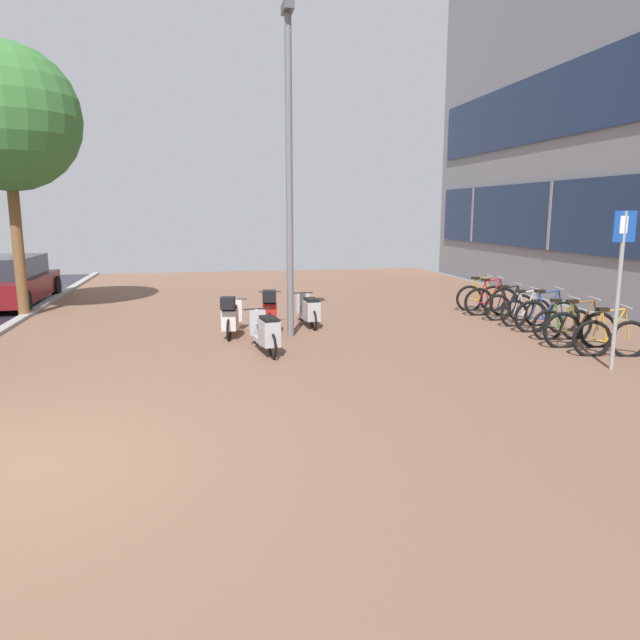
{
  "coord_description": "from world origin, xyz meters",
  "views": [
    {
      "loc": [
        2.0,
        -6.26,
        2.62
      ],
      "look_at": [
        3.58,
        1.6,
        1.14
      ],
      "focal_mm": 33.06,
      "sensor_mm": 36.0,
      "label": 1
    }
  ],
  "objects_px": {
    "lamp_post": "(289,161)",
    "street_tree": "(6,118)",
    "bicycle_rack_03": "(547,316)",
    "bicycle_rack_07": "(481,298)",
    "scooter_mid": "(309,311)",
    "scooter_far": "(270,311)",
    "parking_sign": "(620,274)",
    "bicycle_rack_01": "(580,330)",
    "scooter_extra": "(266,333)",
    "bicycle_rack_04": "(526,312)",
    "bicycle_rack_02": "(562,324)",
    "bicycle_rack_06": "(491,301)",
    "bicycle_rack_00": "(610,338)",
    "bicycle_rack_05": "(509,307)",
    "scooter_near": "(231,317)",
    "parked_car_far": "(9,282)"
  },
  "relations": [
    {
      "from": "scooter_near",
      "to": "scooter_extra",
      "type": "height_order",
      "value": "scooter_near"
    },
    {
      "from": "bicycle_rack_03",
      "to": "bicycle_rack_02",
      "type": "bearing_deg",
      "value": -98.62
    },
    {
      "from": "bicycle_rack_04",
      "to": "scooter_far",
      "type": "relative_size",
      "value": 0.67
    },
    {
      "from": "bicycle_rack_01",
      "to": "scooter_far",
      "type": "relative_size",
      "value": 0.77
    },
    {
      "from": "bicycle_rack_03",
      "to": "scooter_extra",
      "type": "bearing_deg",
      "value": -173.53
    },
    {
      "from": "bicycle_rack_00",
      "to": "bicycle_rack_07",
      "type": "relative_size",
      "value": 1.02
    },
    {
      "from": "street_tree",
      "to": "bicycle_rack_07",
      "type": "bearing_deg",
      "value": -7.06
    },
    {
      "from": "scooter_far",
      "to": "parking_sign",
      "type": "distance_m",
      "value": 6.9
    },
    {
      "from": "parked_car_far",
      "to": "lamp_post",
      "type": "relative_size",
      "value": 0.67
    },
    {
      "from": "bicycle_rack_04",
      "to": "scooter_mid",
      "type": "bearing_deg",
      "value": 168.97
    },
    {
      "from": "bicycle_rack_03",
      "to": "scooter_extra",
      "type": "relative_size",
      "value": 0.81
    },
    {
      "from": "bicycle_rack_07",
      "to": "scooter_mid",
      "type": "distance_m",
      "value": 5.05
    },
    {
      "from": "bicycle_rack_05",
      "to": "lamp_post",
      "type": "distance_m",
      "value": 6.45
    },
    {
      "from": "scooter_mid",
      "to": "parked_car_far",
      "type": "xyz_separation_m",
      "value": [
        -7.79,
        4.87,
        0.29
      ]
    },
    {
      "from": "bicycle_rack_04",
      "to": "scooter_far",
      "type": "distance_m",
      "value": 5.9
    },
    {
      "from": "lamp_post",
      "to": "street_tree",
      "type": "bearing_deg",
      "value": 149.29
    },
    {
      "from": "scooter_far",
      "to": "parked_car_far",
      "type": "height_order",
      "value": "parked_car_far"
    },
    {
      "from": "bicycle_rack_07",
      "to": "parked_car_far",
      "type": "xyz_separation_m",
      "value": [
        -12.68,
        3.62,
        0.31
      ]
    },
    {
      "from": "bicycle_rack_03",
      "to": "bicycle_rack_07",
      "type": "height_order",
      "value": "bicycle_rack_03"
    },
    {
      "from": "bicycle_rack_02",
      "to": "bicycle_rack_03",
      "type": "xyz_separation_m",
      "value": [
        0.11,
        0.74,
        0.03
      ]
    },
    {
      "from": "scooter_near",
      "to": "street_tree",
      "type": "relative_size",
      "value": 0.25
    },
    {
      "from": "bicycle_rack_03",
      "to": "bicycle_rack_00",
      "type": "bearing_deg",
      "value": -92.73
    },
    {
      "from": "bicycle_rack_05",
      "to": "bicycle_rack_03",
      "type": "bearing_deg",
      "value": -86.69
    },
    {
      "from": "bicycle_rack_00",
      "to": "scooter_near",
      "type": "bearing_deg",
      "value": 155.11
    },
    {
      "from": "bicycle_rack_03",
      "to": "bicycle_rack_05",
      "type": "height_order",
      "value": "bicycle_rack_03"
    },
    {
      "from": "parking_sign",
      "to": "bicycle_rack_04",
      "type": "bearing_deg",
      "value": 80.94
    },
    {
      "from": "scooter_mid",
      "to": "street_tree",
      "type": "distance_m",
      "value": 8.59
    },
    {
      "from": "bicycle_rack_02",
      "to": "parking_sign",
      "type": "bearing_deg",
      "value": -103.81
    },
    {
      "from": "bicycle_rack_02",
      "to": "bicycle_rack_06",
      "type": "height_order",
      "value": "bicycle_rack_06"
    },
    {
      "from": "bicycle_rack_00",
      "to": "bicycle_rack_01",
      "type": "relative_size",
      "value": 0.94
    },
    {
      "from": "bicycle_rack_04",
      "to": "street_tree",
      "type": "xyz_separation_m",
      "value": [
        -11.76,
        3.66,
        4.48
      ]
    },
    {
      "from": "parking_sign",
      "to": "lamp_post",
      "type": "distance_m",
      "value": 6.46
    },
    {
      "from": "bicycle_rack_04",
      "to": "bicycle_rack_06",
      "type": "bearing_deg",
      "value": 94.08
    },
    {
      "from": "bicycle_rack_05",
      "to": "bicycle_rack_06",
      "type": "distance_m",
      "value": 0.74
    },
    {
      "from": "bicycle_rack_05",
      "to": "scooter_mid",
      "type": "height_order",
      "value": "bicycle_rack_05"
    },
    {
      "from": "scooter_mid",
      "to": "scooter_far",
      "type": "xyz_separation_m",
      "value": [
        -0.96,
        -0.42,
        0.08
      ]
    },
    {
      "from": "scooter_mid",
      "to": "lamp_post",
      "type": "xyz_separation_m",
      "value": [
        -0.59,
        -1.01,
        3.25
      ]
    },
    {
      "from": "bicycle_rack_03",
      "to": "parking_sign",
      "type": "relative_size",
      "value": 0.54
    },
    {
      "from": "bicycle_rack_00",
      "to": "parked_car_far",
      "type": "relative_size",
      "value": 0.31
    },
    {
      "from": "scooter_extra",
      "to": "bicycle_rack_01",
      "type": "bearing_deg",
      "value": -7.23
    },
    {
      "from": "parked_car_far",
      "to": "bicycle_rack_04",
      "type": "bearing_deg",
      "value": -24.66
    },
    {
      "from": "bicycle_rack_00",
      "to": "bicycle_rack_07",
      "type": "bearing_deg",
      "value": 89.87
    },
    {
      "from": "lamp_post",
      "to": "bicycle_rack_02",
      "type": "bearing_deg",
      "value": -14.55
    },
    {
      "from": "bicycle_rack_00",
      "to": "bicycle_rack_04",
      "type": "xyz_separation_m",
      "value": [
        0.03,
        2.94,
        -0.02
      ]
    },
    {
      "from": "bicycle_rack_00",
      "to": "scooter_mid",
      "type": "height_order",
      "value": "bicycle_rack_00"
    },
    {
      "from": "bicycle_rack_02",
      "to": "lamp_post",
      "type": "relative_size",
      "value": 0.19
    },
    {
      "from": "bicycle_rack_04",
      "to": "parked_car_far",
      "type": "xyz_separation_m",
      "value": [
        -12.7,
        5.83,
        0.33
      ]
    },
    {
      "from": "lamp_post",
      "to": "bicycle_rack_07",
      "type": "bearing_deg",
      "value": 22.44
    },
    {
      "from": "parked_car_far",
      "to": "bicycle_rack_07",
      "type": "bearing_deg",
      "value": -15.94
    },
    {
      "from": "lamp_post",
      "to": "bicycle_rack_01",
      "type": "bearing_deg",
      "value": -21.89
    }
  ]
}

